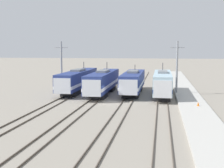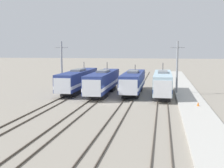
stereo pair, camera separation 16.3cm
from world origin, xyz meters
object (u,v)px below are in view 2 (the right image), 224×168
Objects in this scene: locomotive_far_left at (78,80)px; locomotive_center_right at (133,82)px; traffic_cone at (198,104)px; catenary_tower_left at (62,66)px; catenary_tower_right at (177,67)px; locomotive_center_left at (103,82)px; locomotive_far_right at (163,84)px.

locomotive_center_right is at bearing -5.64° from locomotive_far_left.
locomotive_far_left is 35.36× the size of traffic_cone.
catenary_tower_left is 26.17m from traffic_cone.
catenary_tower_right is (17.71, -0.69, 2.63)m from locomotive_far_left.
locomotive_center_left is 1.08× the size of locomotive_center_right.
locomotive_far_left is 5.71m from locomotive_center_left.
catenary_tower_left is at bearing 178.60° from locomotive_center_right.
locomotive_center_left reaches higher than traffic_cone.
locomotive_far_right reaches higher than locomotive_center_right.
catenary_tower_left is (-2.78, -0.69, 2.63)m from locomotive_far_left.
locomotive_center_right is 1.83× the size of catenary_tower_right.
traffic_cone is (9.78, -11.87, -1.48)m from locomotive_center_right.
catenary_tower_left is 1.00× the size of catenary_tower_right.
locomotive_far_left is 10.26m from locomotive_center_right.
locomotive_far_left is 3.89m from catenary_tower_left.
catenary_tower_right reaches higher than locomotive_far_left.
locomotive_far_left is 1.05× the size of locomotive_center_left.
traffic_cone is at bearing -32.79° from locomotive_far_left.
locomotive_center_right is 5.58m from locomotive_far_right.
catenary_tower_right is (2.39, 2.57, 2.59)m from locomotive_far_right.
locomotive_far_left is at bearing 13.96° from catenary_tower_left.
locomotive_center_left is 1.98× the size of catenary_tower_left.
locomotive_far_right is 1.76× the size of catenary_tower_left.
locomotive_far_right is at bearing -12.01° from locomotive_far_left.
catenary_tower_left reaches higher than locomotive_far_left.
locomotive_center_right is (5.11, 1.55, -0.06)m from locomotive_center_left.
catenary_tower_left reaches higher than traffic_cone.
locomotive_far_right is at bearing -132.97° from catenary_tower_right.
catenary_tower_right is at bearing 8.42° from locomotive_center_left.
catenary_tower_right reaches higher than locomotive_center_right.
catenary_tower_right is at bearing 100.63° from traffic_cone.
catenary_tower_right is at bearing 0.00° from catenary_tower_left.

